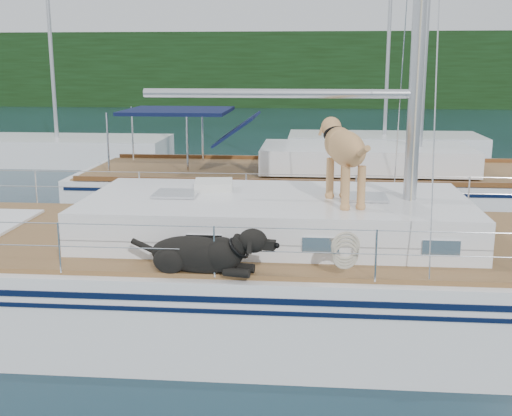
# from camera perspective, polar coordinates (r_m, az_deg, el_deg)

# --- Properties ---
(ground) EXTENTS (120.00, 120.00, 0.00)m
(ground) POSITION_cam_1_polar(r_m,az_deg,el_deg) (9.42, -3.18, -9.74)
(ground) COLOR black
(ground) RESTS_ON ground
(tree_line) EXTENTS (90.00, 3.00, 6.00)m
(tree_line) POSITION_cam_1_polar(r_m,az_deg,el_deg) (53.63, 3.75, 12.14)
(tree_line) COLOR black
(tree_line) RESTS_ON ground
(shore_bank) EXTENTS (92.00, 1.00, 1.20)m
(shore_bank) POSITION_cam_1_polar(r_m,az_deg,el_deg) (54.91, 3.74, 9.65)
(shore_bank) COLOR #595147
(shore_bank) RESTS_ON ground
(main_sailboat) EXTENTS (12.00, 3.87, 14.01)m
(main_sailboat) POSITION_cam_1_polar(r_m,az_deg,el_deg) (9.16, -2.58, -5.83)
(main_sailboat) COLOR white
(main_sailboat) RESTS_ON ground
(neighbor_sailboat) EXTENTS (11.00, 3.50, 13.30)m
(neighbor_sailboat) POSITION_cam_1_polar(r_m,az_deg,el_deg) (15.25, 5.52, 1.47)
(neighbor_sailboat) COLOR white
(neighbor_sailboat) RESTS_ON ground
(bg_boat_west) EXTENTS (8.00, 3.00, 11.65)m
(bg_boat_west) POSITION_cam_1_polar(r_m,az_deg,el_deg) (24.64, -17.19, 4.87)
(bg_boat_west) COLOR white
(bg_boat_west) RESTS_ON ground
(bg_boat_center) EXTENTS (7.20, 3.00, 11.65)m
(bg_boat_center) POSITION_cam_1_polar(r_m,az_deg,el_deg) (24.96, 11.30, 5.30)
(bg_boat_center) COLOR white
(bg_boat_center) RESTS_ON ground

